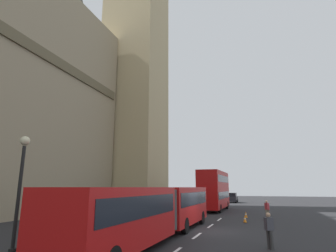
% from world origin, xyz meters
% --- Properties ---
extents(ground_plane, '(160.00, 160.00, 0.00)m').
position_xyz_m(ground_plane, '(0.00, 0.00, 0.00)').
color(ground_plane, '#262628').
extents(lane_centre_marking, '(25.20, 0.16, 0.01)m').
position_xyz_m(lane_centre_marking, '(-4.44, 0.00, 0.01)').
color(lane_centre_marking, silver).
rests_on(lane_centre_marking, ground_plane).
extents(articulated_bus, '(17.33, 2.54, 2.90)m').
position_xyz_m(articulated_bus, '(-3.79, 1.99, 1.75)').
color(articulated_bus, red).
rests_on(articulated_bus, ground_plane).
extents(double_decker_bus, '(10.51, 2.54, 4.90)m').
position_xyz_m(double_decker_bus, '(16.75, 2.00, 2.71)').
color(double_decker_bus, '#B20F0F').
rests_on(double_decker_bus, ground_plane).
extents(sedan_lead, '(4.40, 1.86, 1.85)m').
position_xyz_m(sedan_lead, '(36.34, 1.84, 0.91)').
color(sedan_lead, black).
rests_on(sedan_lead, ground_plane).
extents(traffic_cone_west, '(0.36, 0.36, 0.58)m').
position_xyz_m(traffic_cone_west, '(5.35, -2.39, 0.28)').
color(traffic_cone_west, black).
rests_on(traffic_cone_west, ground_plane).
extents(traffic_cone_middle, '(0.36, 0.36, 0.58)m').
position_xyz_m(traffic_cone_middle, '(9.20, -2.25, 0.28)').
color(traffic_cone_middle, black).
rests_on(traffic_cone_middle, ground_plane).
extents(street_lamp, '(0.44, 0.44, 5.27)m').
position_xyz_m(street_lamp, '(-9.58, 6.50, 3.06)').
color(street_lamp, black).
rests_on(street_lamp, ground_plane).
extents(pedestrian_near_cones, '(0.44, 0.46, 1.69)m').
position_xyz_m(pedestrian_near_cones, '(-4.61, -4.18, 0.91)').
color(pedestrian_near_cones, '#333333').
rests_on(pedestrian_near_cones, ground_plane).
extents(pedestrian_by_kerb, '(0.47, 0.42, 1.69)m').
position_xyz_m(pedestrian_by_kerb, '(8.74, -4.24, 0.91)').
color(pedestrian_by_kerb, '#726651').
rests_on(pedestrian_by_kerb, ground_plane).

